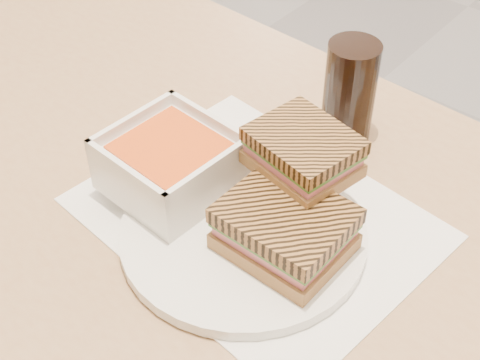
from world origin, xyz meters
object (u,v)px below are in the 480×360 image
Objects in this scene: plate at (243,233)px; soup_bowl at (171,165)px; main_table at (181,239)px; panini_lower at (285,229)px; cola_glass at (349,94)px.

soup_bowl reaches higher than plate.
panini_lower reaches higher than main_table.
main_table is 0.18m from plate.
cola_glass is at bearing 93.15° from plate.
soup_bowl is 0.16m from panini_lower.
plate is at bearing -11.94° from main_table.
panini_lower is at bearing -73.71° from cola_glass.
cola_glass reaches higher than panini_lower.
panini_lower is (0.16, 0.01, -0.00)m from soup_bowl.
plate is 1.98× the size of cola_glass.
cola_glass is (-0.01, 0.22, 0.06)m from plate.
soup_bowl is 0.24m from cola_glass.
cola_glass reaches higher than plate.
panini_lower is 0.92× the size of cola_glass.
plate is at bearing -172.18° from panini_lower.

